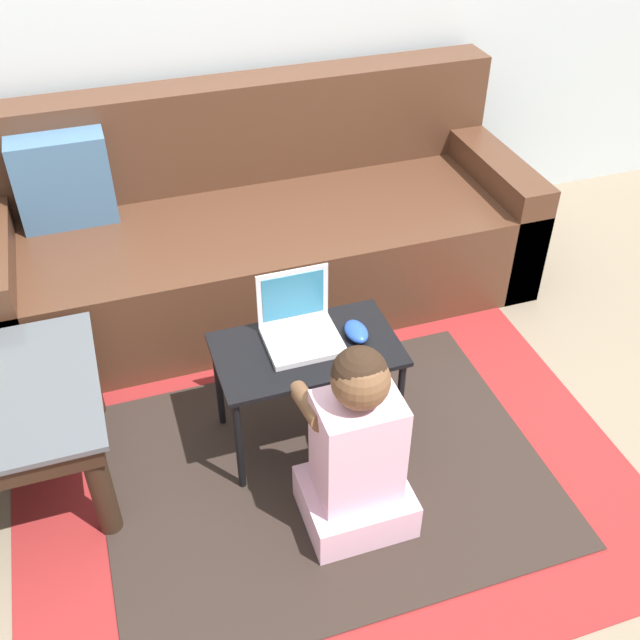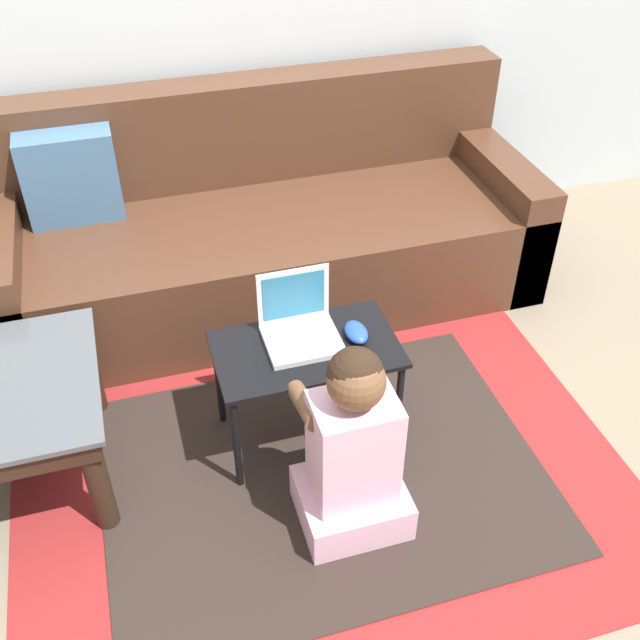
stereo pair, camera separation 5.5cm
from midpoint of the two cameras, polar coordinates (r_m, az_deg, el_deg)
ground_plane at (r=2.68m, az=2.45°, el=-8.80°), size 16.00×16.00×0.00m
area_rug at (r=2.56m, az=0.85°, el=-11.65°), size 2.00×1.53×0.01m
couch at (r=3.20m, az=-3.92°, el=6.77°), size 2.23×0.84×0.85m
laptop_desk at (r=2.43m, az=-0.41°, el=-3.03°), size 0.59×0.35×0.41m
laptop at (r=2.41m, az=-0.87°, el=-0.72°), size 0.24×0.21×0.22m
computer_mouse at (r=2.43m, az=3.42°, el=-0.94°), size 0.07×0.12×0.04m
person_seated at (r=2.23m, az=3.23°, el=-10.02°), size 0.32×0.37×0.69m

